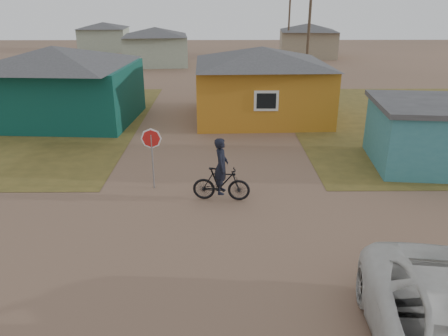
# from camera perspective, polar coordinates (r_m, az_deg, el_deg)

# --- Properties ---
(ground) EXTENTS (120.00, 120.00, 0.00)m
(ground) POSITION_cam_1_polar(r_m,az_deg,el_deg) (11.84, -1.67, -11.28)
(ground) COLOR brown
(house_teal) EXTENTS (8.93, 7.08, 4.00)m
(house_teal) POSITION_cam_1_polar(r_m,az_deg,el_deg) (25.40, -21.02, 10.31)
(house_teal) COLOR #0A3C34
(house_teal) RESTS_ON ground
(house_yellow) EXTENTS (7.72, 6.76, 3.90)m
(house_yellow) POSITION_cam_1_polar(r_m,az_deg,el_deg) (24.45, 4.86, 11.13)
(house_yellow) COLOR #B6721C
(house_yellow) RESTS_ON ground
(house_pale_west) EXTENTS (7.04, 6.15, 3.60)m
(house_pale_west) POSITION_cam_1_polar(r_m,az_deg,el_deg) (44.61, -8.91, 15.51)
(house_pale_west) COLOR gray
(house_pale_west) RESTS_ON ground
(house_beige_east) EXTENTS (6.95, 6.05, 3.60)m
(house_beige_east) POSITION_cam_1_polar(r_m,az_deg,el_deg) (51.09, 10.91, 16.14)
(house_beige_east) COLOR gray
(house_beige_east) RESTS_ON ground
(house_pale_north) EXTENTS (6.28, 5.81, 3.40)m
(house_pale_north) POSITION_cam_1_polar(r_m,az_deg,el_deg) (57.91, -15.41, 16.28)
(house_pale_north) COLOR gray
(house_pale_north) RESTS_ON ground
(utility_pole_near) EXTENTS (1.40, 0.20, 8.00)m
(utility_pole_near) POSITION_cam_1_polar(r_m,az_deg,el_deg) (32.63, 11.02, 17.24)
(utility_pole_near) COLOR #4C3B2D
(utility_pole_near) RESTS_ON ground
(utility_pole_far) EXTENTS (1.40, 0.20, 8.00)m
(utility_pole_far) POSITION_cam_1_polar(r_m,az_deg,el_deg) (48.54, 8.51, 18.71)
(utility_pole_far) COLOR #4C3B2D
(utility_pole_far) RESTS_ON ground
(stop_sign) EXTENTS (0.68, 0.33, 2.22)m
(stop_sign) POSITION_cam_1_polar(r_m,az_deg,el_deg) (15.27, -9.44, 3.08)
(stop_sign) COLOR gray
(stop_sign) RESTS_ON ground
(cyclist) EXTENTS (1.97, 0.73, 2.18)m
(cyclist) POSITION_cam_1_polar(r_m,az_deg,el_deg) (14.46, -0.35, -1.32)
(cyclist) COLOR black
(cyclist) RESTS_ON ground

